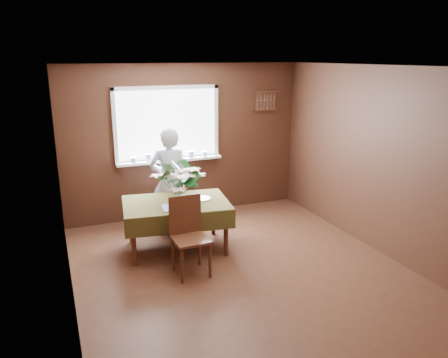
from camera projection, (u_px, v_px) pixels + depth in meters
name	position (u px, v px, depth m)	size (l,w,h in m)	color
floor	(240.00, 270.00, 5.53)	(4.50, 4.50, 0.00)	#442417
ceiling	(243.00, 66.00, 4.84)	(4.50, 4.50, 0.00)	white
wall_back	(185.00, 141.00, 7.19)	(4.00, 4.00, 0.00)	#562F1F
wall_front	(368.00, 250.00, 3.18)	(4.00, 4.00, 0.00)	#562F1F
wall_left	(63.00, 194.00, 4.46)	(4.50, 4.50, 0.00)	#562F1F
wall_right	(376.00, 160.00, 5.91)	(4.50, 4.50, 0.00)	#562F1F
window_assembly	(168.00, 137.00, 7.01)	(1.72, 0.20, 1.22)	white
spoon_rack	(266.00, 101.00, 7.52)	(0.44, 0.05, 0.33)	#512B1A
dining_table	(176.00, 208.00, 5.96)	(1.54, 1.15, 0.70)	#512B1A
chair_far	(171.00, 199.00, 6.69)	(0.49, 0.49, 0.91)	#512B1A
chair_near	(188.00, 232.00, 5.36)	(0.43, 0.43, 0.97)	#512B1A
seated_woman	(169.00, 181.00, 6.52)	(0.59, 0.39, 1.62)	white
flower_bouquet	(180.00, 181.00, 5.71)	(0.60, 0.60, 0.52)	white
side_plate	(201.00, 198.00, 6.07)	(0.26, 0.26, 0.01)	white
table_knife	(186.00, 205.00, 5.81)	(0.02, 0.21, 0.00)	silver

